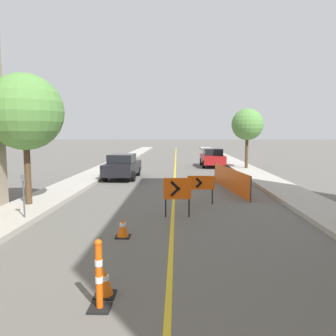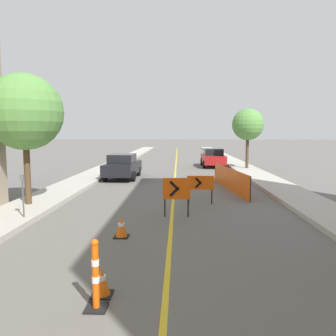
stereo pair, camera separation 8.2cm
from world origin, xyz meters
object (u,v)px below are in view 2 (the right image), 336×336
Objects in this scene: traffic_cone_fifth at (121,227)px; parked_car_curb_mid at (213,158)px; parked_car_curb_near at (123,166)px; traffic_cone_fourth at (102,282)px; delineator_post_rear at (96,279)px; street_tree_left_near at (25,112)px; parking_meter_near_curb at (23,186)px; street_tree_right_near at (248,125)px; arrow_barricade_primary at (176,190)px; arrow_barricade_secondary at (200,184)px.

parked_car_curb_mid is at bearing 76.63° from traffic_cone_fifth.
traffic_cone_fifth is 0.13× the size of parked_car_curb_near.
traffic_cone_fifth is (-0.23, 3.35, 0.02)m from traffic_cone_fourth.
traffic_cone_fourth is 15.42m from parked_car_curb_near.
delineator_post_rear is (0.01, -0.46, 0.27)m from traffic_cone_fourth.
parked_car_curb_mid is (6.59, 7.51, 0.00)m from parked_car_curb_near.
traffic_cone_fifth is 19.96m from parked_car_curb_mid.
traffic_cone_fifth is at bearing -38.90° from street_tree_left_near.
traffic_cone_fifth is at bearing -22.14° from parking_meter_near_curb.
street_tree_left_near is 17.55m from street_tree_right_near.
street_tree_left_near reaches higher than parking_meter_near_curb.
parking_meter_near_curb reaches higher than traffic_cone_fifth.
parked_car_curb_mid is at bearing 65.79° from parking_meter_near_curb.
parking_meter_near_curb is at bearing 157.86° from traffic_cone_fifth.
arrow_barricade_primary is at bearing -11.05° from street_tree_left_near.
delineator_post_rear is 0.26× the size of street_tree_right_near.
street_tree_left_near reaches higher than arrow_barricade_secondary.
traffic_cone_fifth is 5.11m from arrow_barricade_secondary.
delineator_post_rear is 9.09m from street_tree_left_near.
street_tree_right_near reaches higher than arrow_barricade_secondary.
delineator_post_rear is at bearing -108.16° from street_tree_right_near.
parking_meter_near_curb is (-8.09, -18.00, 0.41)m from parked_car_curb_mid.
arrow_barricade_primary is at bearing 77.88° from delineator_post_rear.
parked_car_curb_near is at bearing 81.86° from parking_meter_near_curb.
traffic_cone_fourth is 21.60m from street_tree_right_near.
delineator_post_rear is at bearing -58.20° from street_tree_left_near.
traffic_cone_fifth is 3.87m from parking_meter_near_curb.
parking_meter_near_curb is at bearing -155.04° from arrow_barricade_secondary.
street_tree_left_near reaches higher than parked_car_curb_near.
parked_car_curb_mid reaches higher than traffic_cone_fifth.
arrow_barricade_primary is 10.24m from parked_car_curb_near.
parked_car_curb_near reaches higher than traffic_cone_fifth.
street_tree_right_near is at bearing 55.82° from parking_meter_near_curb.
parked_car_curb_mid is 0.86× the size of street_tree_left_near.
parking_meter_near_curb is 3.31m from street_tree_left_near.
parked_car_curb_near is at bearing 99.44° from traffic_cone_fifth.
street_tree_left_near is (-4.48, 7.23, 3.20)m from delineator_post_rear.
parked_car_curb_mid is 18.51m from street_tree_left_near.
traffic_cone_fourth is 0.12× the size of parked_car_curb_mid.
arrow_barricade_secondary is (0.98, 2.11, -0.11)m from arrow_barricade_primary.
traffic_cone_fourth is 0.45× the size of arrow_barricade_secondary.
parked_car_curb_mid is at bearing 79.33° from delineator_post_rear.
traffic_cone_fourth is at bearing -52.13° from parking_meter_near_curb.
arrow_barricade_primary is 0.28× the size of street_tree_left_near.
traffic_cone_fourth is 0.36× the size of parking_meter_near_curb.
traffic_cone_fifth is 0.12× the size of street_tree_right_near.
delineator_post_rear is 0.28× the size of parked_car_curb_near.
arrow_barricade_primary is 1.17× the size of arrow_barricade_secondary.
parked_car_curb_near reaches higher than arrow_barricade_primary.
street_tree_left_near is (-4.47, 6.77, 3.46)m from traffic_cone_fourth.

